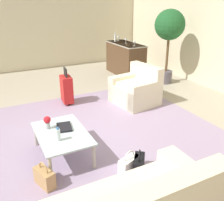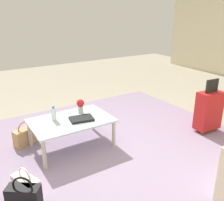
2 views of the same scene
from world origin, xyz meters
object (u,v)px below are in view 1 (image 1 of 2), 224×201
Objects in this scene: flower_vase at (47,121)px; potted_ficus at (169,29)px; armchair at (137,90)px; coffee_table_book at (64,127)px; bar_console at (125,59)px; handbag_black at (139,164)px; wine_glass_leftmost at (118,37)px; wine_bottle_clear at (115,38)px; water_bottle at (58,135)px; wine_glass_left_of_centre at (126,40)px; handbag_tan at (45,177)px; wine_glass_right_of_centre at (134,42)px; coffee_table at (62,135)px; handbag_white at (129,165)px; suitcase_red at (67,89)px.

potted_ficus is at bearing 117.22° from flower_vase.
armchair is 2.41m from coffee_table_book.
flower_vase is 4.62m from bar_console.
bar_console is 4.94m from handbag_black.
wine_glass_leftmost is 0.16m from wine_bottle_clear.
handbag_black is at bearing -31.46° from armchair.
armchair is at bearing 130.03° from coffee_table_book.
coffee_table_book is 0.15× the size of potted_ficus.
flower_vase is at bearing -137.93° from handbag_black.
water_bottle is 1.32× the size of wine_glass_left_of_centre.
coffee_table_book is (-0.32, 0.18, -0.08)m from water_bottle.
handbag_tan is at bearing -40.96° from bar_console.
water_bottle is 0.13× the size of bar_console.
coffee_table_book is 4.53m from bar_console.
wine_bottle_clear is (0.06, -0.15, 0.01)m from wine_glass_leftmost.
potted_ficus is (0.78, 0.61, 0.41)m from wine_glass_right_of_centre.
water_bottle is 0.57× the size of handbag_tan.
coffee_table_book is 4.31m from potted_ficus.
wine_glass_leftmost is (-3.80, 3.27, 0.56)m from flower_vase.
wine_glass_left_of_centre is 1.49m from potted_ficus.
wine_glass_left_of_centre reaches higher than coffee_table.
water_bottle is 0.38m from coffee_table_book.
coffee_table is at bearing -139.13° from handbag_white.
flower_vase reaches higher than handbag_black.
armchair is 2.58m from handbag_white.
water_bottle is 1.00× the size of flower_vase.
handbag_tan is at bearing -18.68° from flower_vase.
wine_bottle_clear is (-3.84, 2.90, 0.68)m from coffee_table_book.
coffee_table_book is at bearing -46.55° from wine_glass_right_of_centre.
suitcase_red reaches higher than flower_vase.
water_bottle is 0.66× the size of coffee_table_book.
wine_glass_leftmost is 1.00× the size of wine_glass_right_of_centre.
wine_glass_leftmost is at bearing 154.93° from handbag_black.
potted_ficus reaches higher than coffee_table.
coffee_table_book is 0.86× the size of handbag_tan.
potted_ficus is (1.30, 0.60, 0.99)m from bar_console.
flower_vase is 0.13× the size of bar_console.
suitcase_red is 2.78m from handbag_tan.
wine_glass_leftmost is 3.24m from suitcase_red.
wine_glass_left_of_centre is at bearing -155.50° from potted_ficus.
armchair is at bearing 148.54° from handbag_black.
handbag_tan is at bearing -36.93° from wine_bottle_clear.
armchair is 2.57m from flower_vase.
coffee_table_book is at bearing -142.71° from handbag_black.
wine_glass_right_of_centre reaches higher than armchair.
handbag_tan is at bearing -104.85° from handbag_black.
suitcase_red is at bearing 172.10° from coffee_table_book.
wine_glass_right_of_centre reaches higher than handbag_black.
handbag_black is (0.33, 1.24, 0.00)m from handbag_tan.
wine_glass_leftmost is at bearing -162.45° from potted_ficus.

